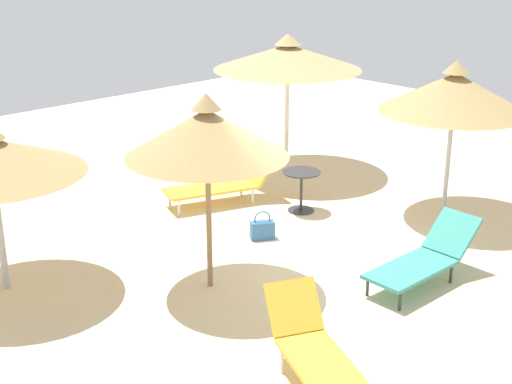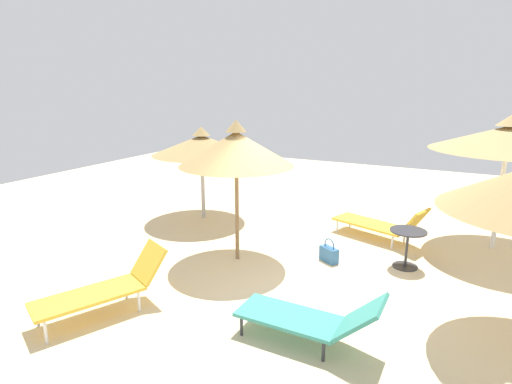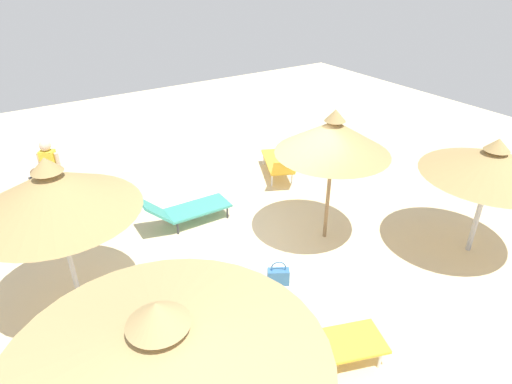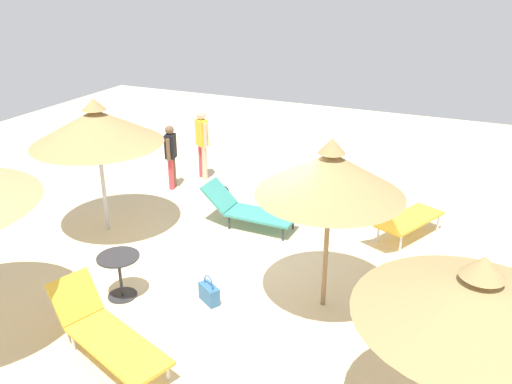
% 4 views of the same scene
% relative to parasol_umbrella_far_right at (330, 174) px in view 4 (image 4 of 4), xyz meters
% --- Properties ---
extents(ground, '(24.00, 24.00, 0.10)m').
position_rel_parasol_umbrella_far_right_xyz_m(ground, '(-1.41, 0.52, -2.27)').
color(ground, beige).
extents(parasol_umbrella_far_right, '(2.18, 2.18, 2.75)m').
position_rel_parasol_umbrella_far_right_xyz_m(parasol_umbrella_far_right, '(0.00, 0.00, 0.00)').
color(parasol_umbrella_far_right, olive).
rests_on(parasol_umbrella_far_right, ground).
extents(parasol_umbrella_back, '(2.50, 2.50, 2.71)m').
position_rel_parasol_umbrella_far_right_xyz_m(parasol_umbrella_back, '(-4.77, 0.71, -0.05)').
color(parasol_umbrella_back, '#B2B2B7').
rests_on(parasol_umbrella_back, ground).
extents(parasol_umbrella_front, '(2.49, 2.49, 2.37)m').
position_rel_parasol_umbrella_far_right_xyz_m(parasol_umbrella_front, '(2.10, -1.92, -0.30)').
color(parasol_umbrella_front, '#B2B2B7').
rests_on(parasol_umbrella_front, ground).
extents(lounge_chair_center, '(1.36, 2.01, 0.91)m').
position_rel_parasol_umbrella_far_right_xyz_m(lounge_chair_center, '(0.74, 2.67, -1.78)').
color(lounge_chair_center, gold).
rests_on(lounge_chair_center, ground).
extents(lounge_chair_far_left, '(1.95, 0.68, 0.83)m').
position_rel_parasol_umbrella_far_right_xyz_m(lounge_chair_far_left, '(-2.25, 2.00, -1.83)').
color(lounge_chair_far_left, teal).
rests_on(lounge_chair_far_left, ground).
extents(lounge_chair_near_right, '(2.15, 1.28, 0.89)m').
position_rel_parasol_umbrella_far_right_xyz_m(lounge_chair_near_right, '(-2.35, -2.35, -1.83)').
color(lounge_chair_near_right, gold).
rests_on(lounge_chair_near_right, ground).
extents(person_standing_near_left, '(0.41, 0.35, 1.75)m').
position_rel_parasol_umbrella_far_right_xyz_m(person_standing_near_left, '(-4.41, 4.02, -1.20)').
color(person_standing_near_left, '#D83F4C').
rests_on(person_standing_near_left, ground).
extents(person_standing_far_right, '(0.30, 0.47, 1.55)m').
position_rel_parasol_umbrella_far_right_xyz_m(person_standing_far_right, '(-4.77, 3.15, -1.34)').
color(person_standing_far_right, '#D83F4C').
rests_on(person_standing_far_right, ground).
extents(handbag, '(0.42, 0.35, 0.48)m').
position_rel_parasol_umbrella_far_right_xyz_m(handbag, '(-1.67, -0.68, -2.05)').
color(handbag, '#336699').
rests_on(handbag, ground).
extents(side_table_round, '(0.67, 0.67, 0.74)m').
position_rel_parasol_umbrella_far_right_xyz_m(side_table_round, '(-3.05, -1.11, -1.71)').
color(side_table_round, '#2D2D33').
rests_on(side_table_round, ground).
extents(beach_ball, '(0.30, 0.30, 0.30)m').
position_rel_parasol_umbrella_far_right_xyz_m(beach_ball, '(-3.37, 3.08, -2.07)').
color(beach_ball, black).
rests_on(beach_ball, ground).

